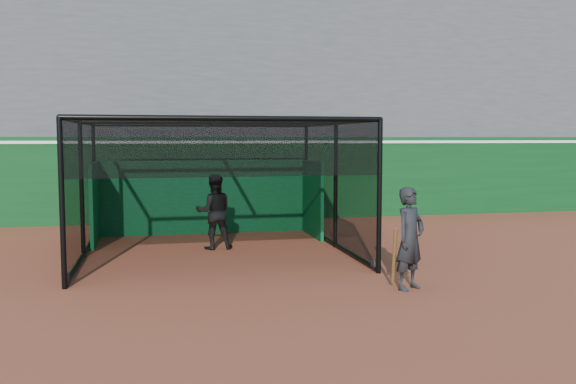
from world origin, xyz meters
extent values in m
plane|color=brown|center=(0.00, 0.00, 0.00)|extent=(120.00, 120.00, 0.00)
cube|color=#0B3C16|center=(0.00, 8.50, 1.25)|extent=(50.00, 0.45, 2.50)
cube|color=white|center=(0.00, 8.50, 2.35)|extent=(50.00, 0.50, 0.08)
cube|color=#4C4C4F|center=(0.00, 12.38, 3.88)|extent=(50.00, 7.85, 7.75)
cube|color=#074720|center=(-0.16, 5.98, 0.95)|extent=(5.33, 0.10, 1.90)
cylinder|color=black|center=(-2.88, 0.82, 0.11)|extent=(0.08, 0.22, 0.22)
cylinder|color=black|center=(2.57, 0.82, 0.11)|extent=(0.08, 0.22, 0.22)
cylinder|color=black|center=(-2.88, 5.90, 0.11)|extent=(0.08, 0.22, 0.22)
cylinder|color=black|center=(2.57, 5.90, 0.11)|extent=(0.08, 0.22, 0.22)
imported|color=black|center=(-0.13, 3.73, 0.84)|extent=(0.82, 0.64, 1.67)
imported|color=black|center=(2.64, -0.60, 0.84)|extent=(0.73, 0.66, 1.67)
cylinder|color=#593819|center=(2.39, -0.55, 0.55)|extent=(0.15, 0.37, 0.97)
camera|label=1|loc=(-1.39, -9.74, 2.46)|focal=38.00mm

